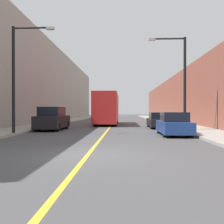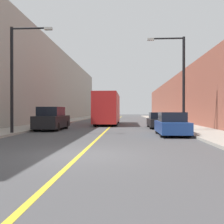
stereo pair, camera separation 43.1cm
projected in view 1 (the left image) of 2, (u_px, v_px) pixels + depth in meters
ground_plane at (88, 155)px, 9.36m from camera, size 200.00×200.00×0.00m
sidewalk_left at (68, 121)px, 39.64m from camera, size 3.02×72.00×0.15m
sidewalk_right at (162, 121)px, 39.03m from camera, size 3.02×72.00×0.15m
building_row_left at (45, 84)px, 39.75m from camera, size 4.00×72.00×11.18m
building_row_right at (186, 99)px, 38.86m from camera, size 4.00×72.00×6.69m
road_center_line at (115, 121)px, 39.33m from camera, size 0.16×72.00×0.01m
bus at (107, 108)px, 29.94m from camera, size 2.44×10.12×3.50m
parked_suv_left at (53, 119)px, 21.47m from camera, size 1.89×4.82×1.90m
car_right_near at (174, 125)px, 16.84m from camera, size 1.76×4.24×1.49m
car_right_mid at (158, 121)px, 24.01m from camera, size 1.79×4.59×1.44m
street_lamp_left at (17, 71)px, 17.01m from camera, size 2.79×0.24×6.92m
street_lamp_right at (181, 76)px, 19.52m from camera, size 2.79×0.24×6.92m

